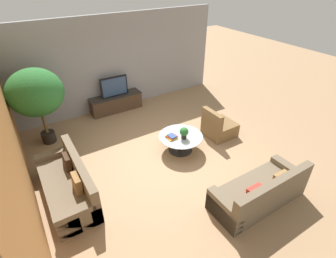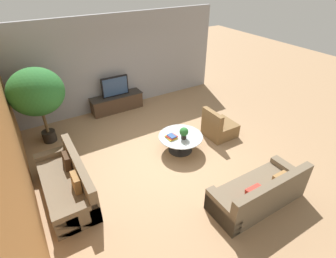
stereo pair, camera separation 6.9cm
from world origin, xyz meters
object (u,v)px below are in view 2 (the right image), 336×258
media_console (117,102)px  couch_near_entry (259,193)px  television (115,86)px  coffee_table (181,140)px  couch_by_wall (67,184)px  potted_plant_tabletop (184,132)px  armchair_wicker (219,128)px  potted_palm_tall (37,93)px

media_console → couch_near_entry: (0.94, -5.35, 0.00)m
television → couch_near_entry: 5.46m
coffee_table → couch_near_entry: couch_near_entry is taller
couch_by_wall → potted_plant_tabletop: couch_by_wall is taller
couch_by_wall → couch_near_entry: (3.28, -2.29, -0.00)m
media_console → potted_plant_tabletop: size_ratio=5.39×
couch_by_wall → armchair_wicker: armchair_wicker is taller
potted_plant_tabletop → potted_palm_tall: bearing=140.3°
television → media_console: bearing=90.0°
television → couch_near_entry: (0.94, -5.34, -0.58)m
coffee_table → couch_near_entry: bearing=-81.4°
coffee_table → couch_near_entry: (0.36, -2.35, -0.04)m
television → armchair_wicker: 3.58m
potted_palm_tall → couch_by_wall: bearing=-90.6°
television → armchair_wicker: size_ratio=1.03×
couch_near_entry → potted_plant_tabletop: bearing=-80.8°
coffee_table → potted_plant_tabletop: potted_plant_tabletop is taller
potted_palm_tall → coffee_table: bearing=-38.0°
couch_near_entry → television: bearing=-80.0°
media_console → coffee_table: media_console is taller
couch_by_wall → armchair_wicker: 4.24m
media_console → television: size_ratio=1.94×
couch_near_entry → armchair_wicker: armchair_wicker is taller
media_console → television: television is taller
armchair_wicker → couch_near_entry: bearing=157.9°
television → couch_near_entry: bearing=-80.0°
media_console → potted_plant_tabletop: (0.58, -3.13, 0.36)m
coffee_table → armchair_wicker: size_ratio=1.34×
television → couch_near_entry: television is taller
media_console → potted_plant_tabletop: bearing=-79.5°
armchair_wicker → coffee_table: bearing=90.4°
coffee_table → potted_palm_tall: size_ratio=0.55×
media_console → couch_near_entry: bearing=-80.0°
television → coffee_table: size_ratio=0.77×
couch_by_wall → potted_palm_tall: potted_palm_tall is taller
potted_palm_tall → potted_plant_tabletop: potted_palm_tall is taller
couch_near_entry → potted_plant_tabletop: (-0.36, 2.21, 0.36)m
media_console → coffee_table: 3.05m
media_console → potted_plant_tabletop: 3.20m
coffee_table → potted_plant_tabletop: bearing=-90.3°
armchair_wicker → couch_by_wall: bearing=91.0°
media_console → couch_near_entry: 5.43m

